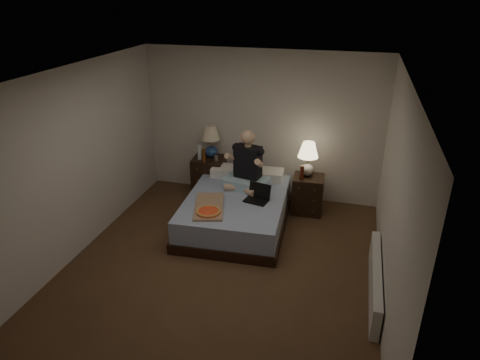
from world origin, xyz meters
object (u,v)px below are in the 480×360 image
(lamp_right, at_px, (308,159))
(soda_can, at_px, (216,158))
(laptop, at_px, (256,194))
(nightstand_right, at_px, (308,194))
(pizza_box, at_px, (208,212))
(water_bottle, at_px, (200,153))
(person, at_px, (246,160))
(bed, at_px, (236,211))
(beer_bottle_left, at_px, (204,156))
(radiator, at_px, (375,280))
(lamp_left, at_px, (211,141))
(nightstand_left, at_px, (209,176))
(beer_bottle_right, at_px, (302,173))

(lamp_right, xyz_separation_m, soda_can, (-1.53, 0.04, -0.16))
(lamp_right, relative_size, laptop, 1.65)
(nightstand_right, xyz_separation_m, pizza_box, (-1.22, -1.34, 0.21))
(nightstand_right, bearing_deg, lamp_right, 130.99)
(water_bottle, distance_m, person, 1.04)
(bed, xyz_separation_m, pizza_box, (-0.22, -0.63, 0.28))
(beer_bottle_left, bearing_deg, radiator, -33.46)
(bed, bearing_deg, lamp_left, 123.21)
(laptop, xyz_separation_m, radiator, (1.71, -1.07, -0.40))
(lamp_left, xyz_separation_m, soda_can, (0.14, -0.17, -0.23))
(lamp_right, distance_m, beer_bottle_left, 1.72)
(bed, distance_m, beer_bottle_left, 1.18)
(beer_bottle_left, bearing_deg, laptop, -35.53)
(person, bearing_deg, water_bottle, 166.83)
(soda_can, height_order, laptop, soda_can)
(nightstand_left, distance_m, lamp_left, 0.63)
(laptop, bearing_deg, nightstand_left, 150.57)
(lamp_left, distance_m, beer_bottle_left, 0.31)
(water_bottle, bearing_deg, radiator, -33.69)
(person, bearing_deg, laptop, -45.94)
(lamp_right, bearing_deg, person, -155.68)
(nightstand_left, relative_size, beer_bottle_right, 2.99)
(nightstand_left, height_order, nightstand_right, nightstand_left)
(pizza_box, bearing_deg, beer_bottle_right, 31.75)
(nightstand_left, bearing_deg, person, -37.74)
(lamp_left, height_order, beer_bottle_left, lamp_left)
(bed, height_order, laptop, laptop)
(water_bottle, height_order, beer_bottle_right, water_bottle)
(water_bottle, relative_size, laptop, 0.74)
(nightstand_right, relative_size, soda_can, 6.20)
(soda_can, distance_m, laptop, 1.26)
(beer_bottle_right, bearing_deg, person, -164.20)
(nightstand_left, relative_size, nightstand_right, 1.11)
(lamp_left, distance_m, radiator, 3.55)
(bed, relative_size, person, 2.08)
(nightstand_right, bearing_deg, nightstand_left, 171.85)
(bed, height_order, water_bottle, water_bottle)
(lamp_left, xyz_separation_m, lamp_right, (1.68, -0.21, -0.07))
(lamp_right, relative_size, pizza_box, 0.74)
(lamp_right, bearing_deg, nightstand_right, -47.03)
(beer_bottle_left, height_order, pizza_box, beer_bottle_left)
(lamp_left, distance_m, laptop, 1.52)
(lamp_right, xyz_separation_m, beer_bottle_left, (-1.72, -0.05, -0.10))
(water_bottle, bearing_deg, lamp_right, -1.29)
(lamp_right, height_order, laptop, lamp_right)
(lamp_right, bearing_deg, beer_bottle_left, -178.41)
(beer_bottle_right, height_order, laptop, beer_bottle_right)
(lamp_right, relative_size, radiator, 0.35)
(laptop, bearing_deg, pizza_box, -121.65)
(bed, height_order, beer_bottle_left, beer_bottle_left)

